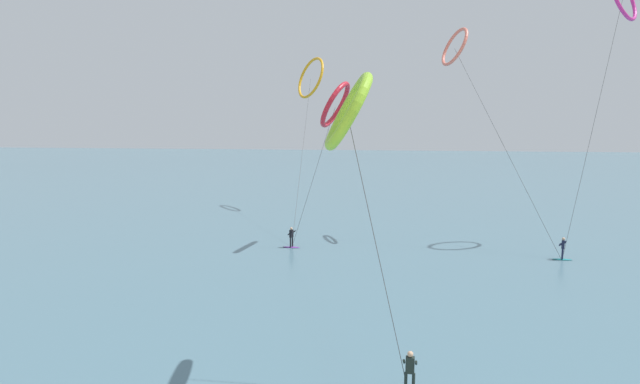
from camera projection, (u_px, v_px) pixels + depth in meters
sea_water at (382, 171)px, 108.36m from camera, size 400.00×200.00×0.08m
surfer_cobalt at (410, 376)px, 17.44m from camera, size 1.40×0.59×1.70m
surfer_violet at (291, 239)px, 38.97m from camera, size 1.40×0.68×1.70m
surfer_teal at (563, 250)px, 35.35m from camera, size 1.40×0.67×1.70m
kite_lime at (348, 112)px, 17.53m from camera, size 3.76×3.55×11.95m
kite_coral at (455, 47)px, 40.13m from camera, size 9.17×7.68×18.29m
kite_amber at (311, 78)px, 56.50m from camera, size 4.82×22.26×18.25m
kite_crimson at (335, 105)px, 38.03m from camera, size 4.85×4.34×13.56m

